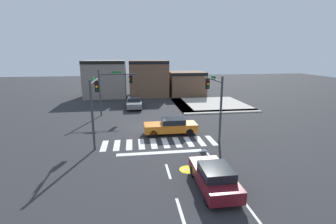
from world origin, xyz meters
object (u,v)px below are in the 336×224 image
traffic_signal_northwest (114,85)px  car_maroon (214,177)px  traffic_signal_southeast (214,94)px  traffic_signal_southwest (94,98)px  car_orange (171,126)px  car_gray (134,102)px

traffic_signal_northwest → car_maroon: size_ratio=1.24×
traffic_signal_southeast → traffic_signal_southwest: bearing=92.9°
traffic_signal_northwest → car_maroon: traffic_signal_northwest is taller
traffic_signal_southwest → car_maroon: traffic_signal_southwest is taller
traffic_signal_northwest → car_orange: traffic_signal_northwest is taller
traffic_signal_southwest → car_orange: (6.39, 1.33, -2.98)m
car_orange → car_maroon: bearing=95.3°
traffic_signal_northwest → traffic_signal_southeast: 12.75m
traffic_signal_southeast → traffic_signal_northwest: bearing=46.2°
traffic_signal_southeast → car_maroon: traffic_signal_southeast is taller
traffic_signal_northwest → car_maroon: (6.38, -17.51, -2.93)m
car_gray → car_maroon: (4.10, -21.25, -0.01)m
traffic_signal_northwest → traffic_signal_southwest: 9.37m
car_gray → car_maroon: car_maroon is taller
traffic_signal_southwest → car_gray: traffic_signal_southwest is taller
traffic_signal_southwest → car_maroon: (7.27, -8.18, -3.02)m
car_orange → car_maroon: size_ratio=1.10×
traffic_signal_southwest → car_maroon: bearing=-138.4°
traffic_signal_northwest → traffic_signal_southwest: size_ratio=1.00×
traffic_signal_northwest → traffic_signal_southeast: traffic_signal_southeast is taller
car_orange → car_maroon: car_orange is taller
traffic_signal_southeast → car_orange: 4.84m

